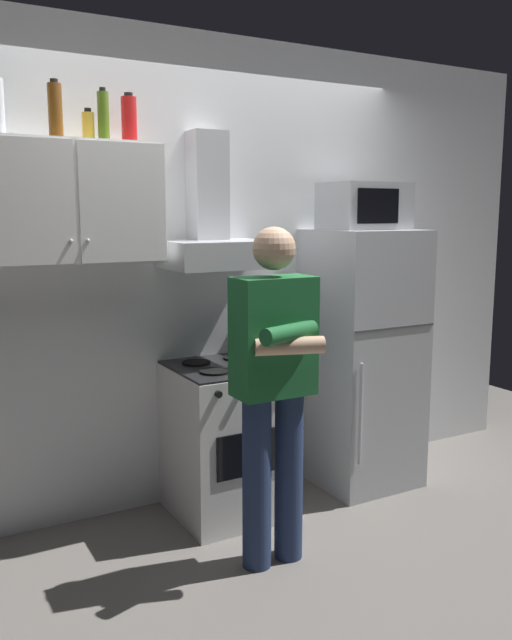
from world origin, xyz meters
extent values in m
plane|color=slate|center=(0.00, 0.00, 0.00)|extent=(7.00, 7.00, 0.00)
cube|color=white|center=(0.00, 0.60, 1.35)|extent=(4.80, 0.10, 2.70)
cube|color=white|center=(-0.85, 0.38, 1.75)|extent=(0.90, 0.34, 0.60)
cube|color=white|center=(-1.07, 0.20, 1.75)|extent=(0.43, 0.01, 0.58)
cube|color=white|center=(-0.62, 0.20, 1.75)|extent=(0.43, 0.01, 0.58)
sphere|color=#B2B2B7|center=(-0.89, 0.19, 1.57)|extent=(0.02, 0.02, 0.02)
sphere|color=#B2B2B7|center=(-0.81, 0.19, 1.57)|extent=(0.02, 0.02, 0.02)
cube|color=white|center=(-0.05, 0.25, 0.42)|extent=(0.60, 0.60, 0.85)
cube|color=black|center=(-0.05, 0.25, 0.86)|extent=(0.59, 0.59, 0.01)
cube|color=black|center=(-0.05, -0.05, 0.45)|extent=(0.42, 0.01, 0.24)
cylinder|color=black|center=(-0.18, 0.13, 0.87)|extent=(0.16, 0.16, 0.01)
cylinder|color=black|center=(0.08, 0.13, 0.87)|extent=(0.16, 0.16, 0.01)
cylinder|color=black|center=(-0.18, 0.37, 0.87)|extent=(0.16, 0.16, 0.01)
cylinder|color=black|center=(0.08, 0.37, 0.87)|extent=(0.16, 0.16, 0.01)
cylinder|color=black|center=(-0.25, -0.06, 0.80)|extent=(0.04, 0.02, 0.04)
cylinder|color=black|center=(-0.12, -0.06, 0.80)|extent=(0.04, 0.02, 0.04)
cylinder|color=black|center=(0.02, -0.06, 0.80)|extent=(0.04, 0.02, 0.04)
cylinder|color=black|center=(0.15, -0.06, 0.80)|extent=(0.04, 0.02, 0.04)
cube|color=#B7BABF|center=(-0.05, 0.33, 1.47)|extent=(0.60, 0.44, 0.15)
cube|color=#B7BABF|center=(-0.05, 0.47, 1.85)|extent=(0.20, 0.16, 0.60)
cube|color=silver|center=(0.90, 0.25, 0.80)|extent=(0.60, 0.60, 1.60)
cube|color=#4C4C4C|center=(0.90, -0.05, 1.04)|extent=(0.59, 0.01, 0.01)
cylinder|color=silver|center=(0.65, -0.06, 0.56)|extent=(0.02, 0.02, 0.60)
cube|color=#B7BABF|center=(0.90, 0.27, 1.74)|extent=(0.48, 0.36, 0.28)
cube|color=black|center=(0.86, 0.09, 1.74)|extent=(0.30, 0.01, 0.20)
cylinder|color=navy|center=(-0.19, -0.35, 0.42)|extent=(0.14, 0.14, 0.85)
cylinder|color=navy|center=(-0.01, -0.35, 0.42)|extent=(0.14, 0.14, 0.85)
cube|color=#1E6633|center=(-0.10, -0.35, 1.13)|extent=(0.38, 0.20, 0.56)
cylinder|color=#1E6633|center=(-0.10, -0.49, 1.17)|extent=(0.33, 0.17, 0.08)
cylinder|color=#DBAD89|center=(-0.10, -0.49, 1.11)|extent=(0.33, 0.17, 0.08)
sphere|color=#DBAD89|center=(-0.10, -0.35, 1.54)|extent=(0.20, 0.20, 0.20)
cylinder|color=#B7BABF|center=(0.08, 0.13, 0.93)|extent=(0.20, 0.20, 0.10)
cylinder|color=black|center=(-0.04, 0.13, 0.96)|extent=(0.05, 0.01, 0.01)
cylinder|color=black|center=(0.20, 0.13, 0.96)|extent=(0.05, 0.01, 0.01)
cylinder|color=red|center=(-0.52, 0.40, 2.17)|extent=(0.08, 0.08, 0.23)
cylinder|color=black|center=(-0.52, 0.40, 2.29)|extent=(0.04, 0.04, 0.02)
cylinder|color=gold|center=(-0.73, 0.39, 2.12)|extent=(0.06, 0.06, 0.14)
cylinder|color=black|center=(-0.73, 0.39, 2.20)|extent=(0.03, 0.03, 0.02)
cylinder|color=brown|center=(-0.90, 0.36, 2.18)|extent=(0.07, 0.07, 0.26)
cylinder|color=black|center=(-0.90, 0.36, 2.32)|extent=(0.04, 0.04, 0.02)
cylinder|color=#4C6B19|center=(-0.66, 0.36, 2.17)|extent=(0.06, 0.06, 0.24)
cylinder|color=black|center=(-0.66, 0.36, 2.30)|extent=(0.03, 0.03, 0.02)
camera|label=1|loc=(-1.64, -2.96, 1.70)|focal=37.01mm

